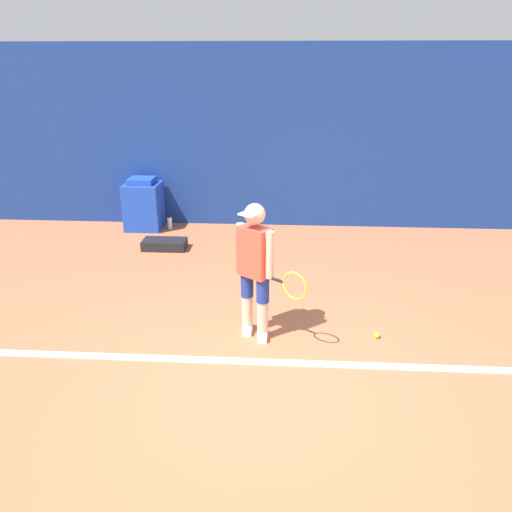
% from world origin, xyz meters
% --- Properties ---
extents(ground_plane, '(24.00, 24.00, 0.00)m').
position_xyz_m(ground_plane, '(0.00, 0.00, 0.00)').
color(ground_plane, '#B76642').
extents(back_wall, '(24.00, 0.10, 3.13)m').
position_xyz_m(back_wall, '(0.00, 4.95, 1.56)').
color(back_wall, navy).
rests_on(back_wall, ground_plane).
extents(court_baseline, '(21.60, 0.10, 0.01)m').
position_xyz_m(court_baseline, '(0.00, 0.38, 0.01)').
color(court_baseline, white).
rests_on(court_baseline, ground_plane).
extents(tennis_player, '(0.74, 0.59, 1.50)m').
position_xyz_m(tennis_player, '(-0.12, 0.91, 0.83)').
color(tennis_player, beige).
rests_on(tennis_player, ground_plane).
extents(tennis_ball, '(0.07, 0.07, 0.07)m').
position_xyz_m(tennis_ball, '(1.20, 0.93, 0.03)').
color(tennis_ball, '#D1E533').
rests_on(tennis_ball, ground_plane).
extents(covered_chair, '(0.62, 0.58, 0.92)m').
position_xyz_m(covered_chair, '(-2.36, 4.55, 0.44)').
color(covered_chair, blue).
rests_on(covered_chair, ground_plane).
extents(equipment_bag, '(0.69, 0.35, 0.15)m').
position_xyz_m(equipment_bag, '(-1.76, 3.53, 0.08)').
color(equipment_bag, black).
rests_on(equipment_bag, ground_plane).
extents(water_bottle, '(0.09, 0.09, 0.24)m').
position_xyz_m(water_bottle, '(-1.91, 4.55, 0.11)').
color(water_bottle, white).
rests_on(water_bottle, ground_plane).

